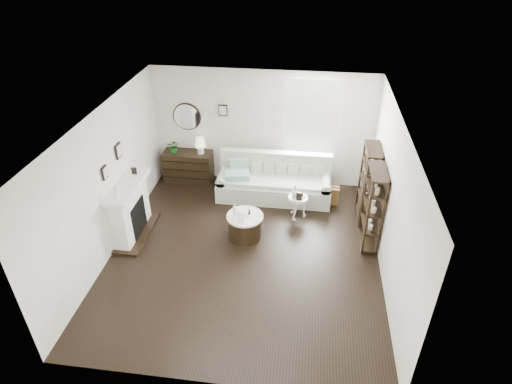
# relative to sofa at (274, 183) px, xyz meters

# --- Properties ---
(room) EXTENTS (5.50, 5.50, 5.50)m
(room) POSITION_rel_sofa_xyz_m (0.38, 0.62, 1.27)
(room) COLOR black
(room) RESTS_ON ground
(fireplace) EXTENTS (0.50, 1.40, 1.84)m
(fireplace) POSITION_rel_sofa_xyz_m (-2.67, -1.78, 0.22)
(fireplace) COLOR white
(fireplace) RESTS_ON ground
(shelf_unit_far) EXTENTS (0.30, 0.80, 1.60)m
(shelf_unit_far) POSITION_rel_sofa_xyz_m (1.98, -0.53, 0.48)
(shelf_unit_far) COLOR black
(shelf_unit_far) RESTS_ON ground
(shelf_unit_near) EXTENTS (0.30, 0.80, 1.60)m
(shelf_unit_near) POSITION_rel_sofa_xyz_m (1.98, -1.43, 0.48)
(shelf_unit_near) COLOR black
(shelf_unit_near) RESTS_ON ground
(sofa) EXTENTS (2.52, 0.87, 0.98)m
(sofa) POSITION_rel_sofa_xyz_m (0.00, 0.00, 0.00)
(sofa) COLOR #AFBAA6
(sofa) RESTS_ON ground
(quilt) EXTENTS (0.62, 0.54, 0.14)m
(quilt) POSITION_rel_sofa_xyz_m (-0.83, -0.13, 0.25)
(quilt) COLOR #2A9B65
(quilt) RESTS_ON sofa
(suitcase) EXTENTS (0.61, 0.21, 0.41)m
(suitcase) POSITION_rel_sofa_xyz_m (1.15, -0.15, -0.12)
(suitcase) COLOR brown
(suitcase) RESTS_ON ground
(dresser) EXTENTS (1.14, 0.49, 0.76)m
(dresser) POSITION_rel_sofa_xyz_m (-2.09, 0.39, 0.06)
(dresser) COLOR black
(dresser) RESTS_ON ground
(table_lamp) EXTENTS (0.25, 0.25, 0.40)m
(table_lamp) POSITION_rel_sofa_xyz_m (-1.76, 0.39, 0.64)
(table_lamp) COLOR beige
(table_lamp) RESTS_ON dresser
(potted_plant) EXTENTS (0.31, 0.27, 0.32)m
(potted_plant) POSITION_rel_sofa_xyz_m (-2.38, 0.34, 0.60)
(potted_plant) COLOR #175017
(potted_plant) RESTS_ON dresser
(drum_table) EXTENTS (0.72, 0.72, 0.50)m
(drum_table) POSITION_rel_sofa_xyz_m (-0.42, -1.57, -0.07)
(drum_table) COLOR black
(drum_table) RESTS_ON ground
(pedestal_table) EXTENTS (0.42, 0.42, 0.51)m
(pedestal_table) POSITION_rel_sofa_xyz_m (0.57, -0.78, 0.14)
(pedestal_table) COLOR silver
(pedestal_table) RESTS_ON ground
(eiffel_drum) EXTENTS (0.13, 0.13, 0.19)m
(eiffel_drum) POSITION_rel_sofa_xyz_m (-0.35, -1.52, 0.27)
(eiffel_drum) COLOR black
(eiffel_drum) RESTS_ON drum_table
(bottle_drum) EXTENTS (0.07, 0.07, 0.31)m
(bottle_drum) POSITION_rel_sofa_xyz_m (-0.60, -1.65, 0.33)
(bottle_drum) COLOR silver
(bottle_drum) RESTS_ON drum_table
(card_frame_drum) EXTENTS (0.16, 0.09, 0.19)m
(card_frame_drum) POSITION_rel_sofa_xyz_m (-0.47, -1.75, 0.27)
(card_frame_drum) COLOR white
(card_frame_drum) RESTS_ON drum_table
(eiffel_ped) EXTENTS (0.11, 0.11, 0.18)m
(eiffel_ped) POSITION_rel_sofa_xyz_m (0.65, -0.75, 0.27)
(eiffel_ped) COLOR black
(eiffel_ped) RESTS_ON pedestal_table
(flask_ped) EXTENTS (0.15, 0.15, 0.27)m
(flask_ped) POSITION_rel_sofa_xyz_m (0.50, -0.76, 0.32)
(flask_ped) COLOR silver
(flask_ped) RESTS_ON pedestal_table
(card_frame_ped) EXTENTS (0.12, 0.05, 0.16)m
(card_frame_ped) POSITION_rel_sofa_xyz_m (0.59, -0.89, 0.26)
(card_frame_ped) COLOR black
(card_frame_ped) RESTS_ON pedestal_table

